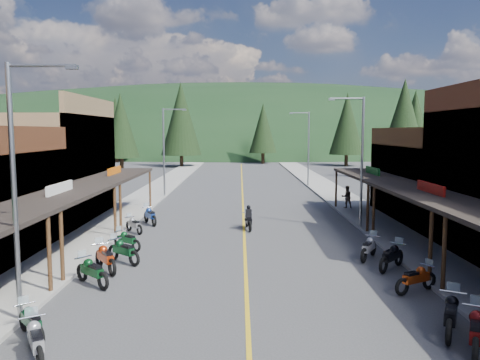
{
  "coord_description": "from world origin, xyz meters",
  "views": [
    {
      "loc": [
        -0.25,
        -20.04,
        5.98
      ],
      "look_at": [
        -0.24,
        8.32,
        3.0
      ],
      "focal_mm": 35.0,
      "sensor_mm": 36.0,
      "label": 1
    }
  ],
  "objects_px": {
    "bike_west_5": "(31,321)",
    "pine_0": "(12,128)",
    "pine_8": "(70,131)",
    "bike_west_10": "(134,224)",
    "pine_2": "(181,119)",
    "bike_west_7": "(105,257)",
    "bike_east_4": "(476,329)",
    "bike_east_6": "(416,277)",
    "bike_east_7": "(392,255)",
    "streetlight_2": "(360,156)",
    "pine_7": "(85,125)",
    "shop_west_3": "(39,168)",
    "pine_3": "(263,128)",
    "bike_west_6": "(92,270)",
    "bike_east_5": "(451,313)",
    "pine_5": "(415,121)",
    "pine_11": "(404,121)",
    "streetlight_0": "(18,181)",
    "streetlight_3": "(307,145)",
    "pine_9": "(415,128)",
    "bike_west_11": "(150,215)",
    "shop_east_3": "(447,182)",
    "bike_east_8": "(369,247)",
    "pine_4": "(347,124)",
    "pedestrian_east_b": "(347,197)",
    "pine_10": "(121,126)",
    "bike_west_4": "(36,339)",
    "streetlight_1": "(165,148)",
    "bike_west_8": "(123,250)",
    "bike_west_9": "(127,239)",
    "rider_on_bike": "(249,220)",
    "pine_1": "(116,124)"
  },
  "relations": [
    {
      "from": "pedestrian_east_b",
      "to": "pine_0",
      "type": "bearing_deg",
      "value": -50.77
    },
    {
      "from": "streetlight_0",
      "to": "pine_5",
      "type": "xyz_separation_m",
      "value": [
        40.95,
        78.0,
        3.53
      ]
    },
    {
      "from": "shop_east_3",
      "to": "pine_7",
      "type": "relative_size",
      "value": 0.87
    },
    {
      "from": "pine_9",
      "to": "bike_west_11",
      "type": "xyz_separation_m",
      "value": [
        -30.01,
        -35.51,
        -5.75
      ]
    },
    {
      "from": "bike_west_4",
      "to": "bike_west_5",
      "type": "xyz_separation_m",
      "value": [
        -0.69,
        1.29,
        -0.06
      ]
    },
    {
      "from": "pine_0",
      "to": "bike_west_4",
      "type": "height_order",
      "value": "pine_0"
    },
    {
      "from": "pine_2",
      "to": "bike_east_4",
      "type": "xyz_separation_m",
      "value": [
        16.12,
        -65.96,
        -7.33
      ]
    },
    {
      "from": "pine_4",
      "to": "bike_east_8",
      "type": "distance_m",
      "value": 60.31
    },
    {
      "from": "pine_11",
      "to": "streetlight_2",
      "type": "bearing_deg",
      "value": -113.51
    },
    {
      "from": "bike_east_5",
      "to": "bike_west_4",
      "type": "bearing_deg",
      "value": -144.68
    },
    {
      "from": "bike_east_7",
      "to": "rider_on_bike",
      "type": "bearing_deg",
      "value": 167.8
    },
    {
      "from": "pine_3",
      "to": "bike_west_6",
      "type": "distance_m",
      "value": 69.42
    },
    {
      "from": "pine_2",
      "to": "pine_7",
      "type": "xyz_separation_m",
      "value": [
        -22.0,
        18.0,
        -0.75
      ]
    },
    {
      "from": "pine_5",
      "to": "bike_west_11",
      "type": "xyz_separation_m",
      "value": [
        -40.01,
        -62.51,
        -7.35
      ]
    },
    {
      "from": "pine_2",
      "to": "bike_west_4",
      "type": "distance_m",
      "value": 66.92
    },
    {
      "from": "bike_west_8",
      "to": "bike_east_8",
      "type": "xyz_separation_m",
      "value": [
        11.3,
        0.66,
        -0.02
      ]
    },
    {
      "from": "bike_east_7",
      "to": "bike_east_8",
      "type": "bearing_deg",
      "value": 149.93
    },
    {
      "from": "pine_8",
      "to": "bike_west_10",
      "type": "xyz_separation_m",
      "value": [
        15.53,
        -33.04,
        -5.44
      ]
    },
    {
      "from": "shop_west_3",
      "to": "bike_east_5",
      "type": "bearing_deg",
      "value": -42.47
    },
    {
      "from": "bike_east_4",
      "to": "bike_east_6",
      "type": "distance_m",
      "value": 4.75
    },
    {
      "from": "streetlight_0",
      "to": "streetlight_3",
      "type": "relative_size",
      "value": 1.0
    },
    {
      "from": "pine_2",
      "to": "bike_west_7",
      "type": "xyz_separation_m",
      "value": [
        4.01,
        -58.6,
        -7.33
      ]
    },
    {
      "from": "pine_10",
      "to": "bike_west_7",
      "type": "height_order",
      "value": "pine_10"
    },
    {
      "from": "pine_1",
      "to": "pine_9",
      "type": "height_order",
      "value": "pine_1"
    },
    {
      "from": "pine_5",
      "to": "bike_west_7",
      "type": "relative_size",
      "value": 6.09
    },
    {
      "from": "bike_west_7",
      "to": "bike_west_11",
      "type": "xyz_separation_m",
      "value": [
        -0.03,
        10.1,
        -0.02
      ]
    },
    {
      "from": "pine_1",
      "to": "bike_east_6",
      "type": "xyz_separation_m",
      "value": [
        30.29,
        -73.21,
        -6.66
      ]
    },
    {
      "from": "streetlight_1",
      "to": "pine_5",
      "type": "xyz_separation_m",
      "value": [
        40.95,
        50.0,
        3.53
      ]
    },
    {
      "from": "pine_7",
      "to": "pine_9",
      "type": "relative_size",
      "value": 1.16
    },
    {
      "from": "shop_west_3",
      "to": "bike_east_6",
      "type": "distance_m",
      "value": 24.94
    },
    {
      "from": "pine_11",
      "to": "pine_10",
      "type": "bearing_deg",
      "value": 162.47
    },
    {
      "from": "shop_west_3",
      "to": "bike_west_9",
      "type": "distance_m",
      "value": 11.75
    },
    {
      "from": "bike_west_5",
      "to": "pine_0",
      "type": "bearing_deg",
      "value": 73.9
    },
    {
      "from": "streetlight_2",
      "to": "pine_4",
      "type": "height_order",
      "value": "pine_4"
    },
    {
      "from": "streetlight_0",
      "to": "pine_3",
      "type": "distance_m",
      "value": 72.86
    },
    {
      "from": "pine_0",
      "to": "pine_10",
      "type": "bearing_deg",
      "value": -28.61
    },
    {
      "from": "pine_2",
      "to": "pine_4",
      "type": "height_order",
      "value": "pine_2"
    },
    {
      "from": "streetlight_2",
      "to": "bike_east_8",
      "type": "xyz_separation_m",
      "value": [
        -1.18,
        -6.69,
        -3.85
      ]
    },
    {
      "from": "pine_3",
      "to": "bike_west_5",
      "type": "distance_m",
      "value": 74.03
    },
    {
      "from": "pine_2",
      "to": "pine_11",
      "type": "height_order",
      "value": "pine_2"
    },
    {
      "from": "pine_8",
      "to": "bike_east_5",
      "type": "xyz_separation_m",
      "value": [
        27.97,
        -46.78,
        -5.32
      ]
    },
    {
      "from": "bike_east_4",
      "to": "bike_east_7",
      "type": "xyz_separation_m",
      "value": [
        0.19,
        7.65,
        -0.03
      ]
    },
    {
      "from": "pine_7",
      "to": "bike_east_7",
      "type": "distance_m",
      "value": 85.65
    },
    {
      "from": "streetlight_2",
      "to": "pine_7",
      "type": "relative_size",
      "value": 0.64
    },
    {
      "from": "pine_9",
      "to": "bike_east_6",
      "type": "relative_size",
      "value": 5.31
    },
    {
      "from": "bike_east_6",
      "to": "bike_east_7",
      "type": "distance_m",
      "value": 2.9
    },
    {
      "from": "streetlight_2",
      "to": "pine_4",
      "type": "relative_size",
      "value": 0.64
    },
    {
      "from": "shop_west_3",
      "to": "bike_west_9",
      "type": "xyz_separation_m",
      "value": [
        7.84,
        -8.23,
        -2.97
      ]
    },
    {
      "from": "pine_10",
      "to": "bike_west_5",
      "type": "bearing_deg",
      "value": -78.39
    },
    {
      "from": "streetlight_1",
      "to": "bike_west_7",
      "type": "xyz_separation_m",
      "value": [
        0.97,
        -22.6,
        -3.8
      ]
    }
  ]
}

